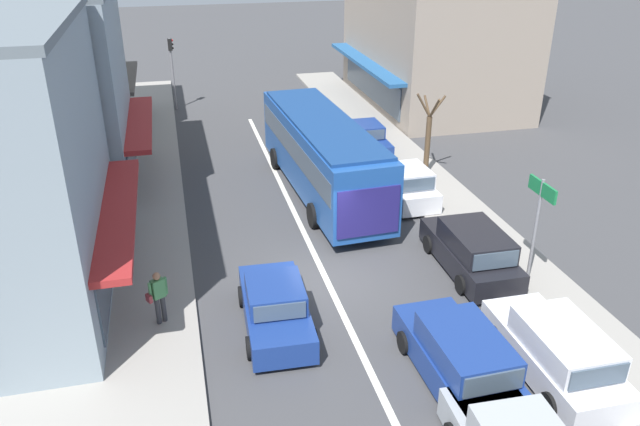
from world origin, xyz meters
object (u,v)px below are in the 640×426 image
object	(u,v)px
sedan_adjacent_lane_lead	(275,307)
traffic_light_downstreet	(172,62)
parked_wagon_kerb_second	(471,250)
parked_sedan_kerb_rear	(364,139)
pedestrian_with_handbag_near	(158,295)
wagon_behind_bus_near	(460,358)
directional_road_sign	(539,208)
parked_hatchback_kerb_third	(406,185)
parked_wagon_kerb_front	(556,352)
street_tree_right	(428,138)
city_bus	(322,151)

from	to	relation	value
sedan_adjacent_lane_lead	traffic_light_downstreet	xyz separation A→B (m)	(-2.01, 23.35, 2.19)
sedan_adjacent_lane_lead	parked_wagon_kerb_second	distance (m)	6.98
parked_sedan_kerb_rear	pedestrian_with_handbag_near	xyz separation A→B (m)	(-9.99, -12.65, 0.40)
wagon_behind_bus_near	parked_sedan_kerb_rear	world-z (taller)	wagon_behind_bus_near
traffic_light_downstreet	directional_road_sign	xyz separation A→B (m)	(10.23, -22.97, -0.18)
wagon_behind_bus_near	traffic_light_downstreet	world-z (taller)	traffic_light_downstreet
parked_wagon_kerb_second	parked_hatchback_kerb_third	xyz separation A→B (m)	(-0.11, 5.72, -0.04)
parked_wagon_kerb_front	traffic_light_downstreet	world-z (taller)	traffic_light_downstreet
parked_hatchback_kerb_third	traffic_light_downstreet	size ratio (longest dim) A/B	0.89
parked_sedan_kerb_rear	traffic_light_downstreet	world-z (taller)	traffic_light_downstreet
parked_wagon_kerb_second	sedan_adjacent_lane_lead	bearing A→B (deg)	-166.88
parked_hatchback_kerb_third	directional_road_sign	world-z (taller)	directional_road_sign
street_tree_right	pedestrian_with_handbag_near	size ratio (longest dim) A/B	2.33
parked_wagon_kerb_second	directional_road_sign	world-z (taller)	directional_road_sign
parked_wagon_kerb_front	pedestrian_with_handbag_near	distance (m)	10.72
parked_wagon_kerb_front	directional_road_sign	distance (m)	4.87
wagon_behind_bus_near	parked_wagon_kerb_front	bearing A→B (deg)	-8.46
sedan_adjacent_lane_lead	pedestrian_with_handbag_near	world-z (taller)	pedestrian_with_handbag_near
parked_wagon_kerb_second	parked_hatchback_kerb_third	bearing A→B (deg)	91.13
sedan_adjacent_lane_lead	directional_road_sign	bearing A→B (deg)	2.66
city_bus	parked_wagon_kerb_front	size ratio (longest dim) A/B	2.43
sedan_adjacent_lane_lead	street_tree_right	bearing A→B (deg)	48.67
traffic_light_downstreet	parked_sedan_kerb_rear	bearing A→B (deg)	-48.29
sedan_adjacent_lane_lead	traffic_light_downstreet	world-z (taller)	traffic_light_downstreet
city_bus	pedestrian_with_handbag_near	xyz separation A→B (m)	(-6.74, -8.15, -0.81)
parked_hatchback_kerb_third	pedestrian_with_handbag_near	xyz separation A→B (m)	(-9.86, -6.51, 0.36)
parked_sedan_kerb_rear	parked_wagon_kerb_second	bearing A→B (deg)	-90.07
parked_wagon_kerb_front	traffic_light_downstreet	bearing A→B (deg)	107.47
parked_hatchback_kerb_third	parked_sedan_kerb_rear	xyz separation A→B (m)	(0.13, 6.14, -0.05)
city_bus	street_tree_right	xyz separation A→B (m)	(5.04, 0.83, -0.10)
pedestrian_with_handbag_near	sedan_adjacent_lane_lead	bearing A→B (deg)	-14.13
parked_sedan_kerb_rear	street_tree_right	size ratio (longest dim) A/B	1.11
city_bus	directional_road_sign	bearing A→B (deg)	-61.47
parked_hatchback_kerb_third	city_bus	bearing A→B (deg)	152.26
sedan_adjacent_lane_lead	parked_wagon_kerb_second	bearing A→B (deg)	13.12
street_tree_right	pedestrian_with_handbag_near	world-z (taller)	street_tree_right
sedan_adjacent_lane_lead	directional_road_sign	world-z (taller)	directional_road_sign
street_tree_right	parked_sedan_kerb_rear	bearing A→B (deg)	116.00
wagon_behind_bus_near	sedan_adjacent_lane_lead	xyz separation A→B (m)	(-4.06, 3.39, -0.08)
wagon_behind_bus_near	parked_sedan_kerb_rear	distance (m)	17.06
wagon_behind_bus_near	traffic_light_downstreet	xyz separation A→B (m)	(-6.07, 26.74, 2.11)
city_bus	parked_wagon_kerb_second	distance (m)	8.12
parked_wagon_kerb_second	pedestrian_with_handbag_near	bearing A→B (deg)	-175.50
city_bus	parked_wagon_kerb_front	bearing A→B (deg)	-76.90
parked_wagon_kerb_front	street_tree_right	bearing A→B (deg)	81.25
city_bus	parked_wagon_kerb_second	xyz separation A→B (m)	(3.24, -7.36, -1.14)
parked_wagon_kerb_front	parked_sedan_kerb_rear	size ratio (longest dim) A/B	1.07
parked_wagon_kerb_second	street_tree_right	xyz separation A→B (m)	(1.80, 8.20, 1.04)
parked_hatchback_kerb_third	pedestrian_with_handbag_near	world-z (taller)	pedestrian_with_handbag_near
city_bus	traffic_light_downstreet	distance (m)	15.47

